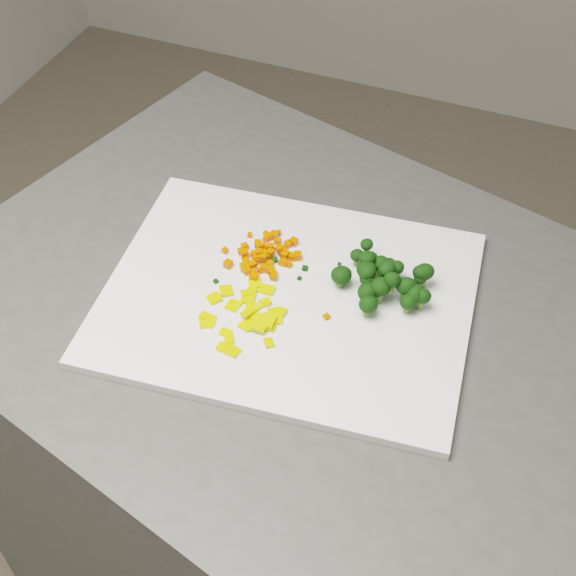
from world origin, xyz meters
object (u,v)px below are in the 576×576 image
at_px(carrot_pile, 262,249).
at_px(broccoli_pile, 378,275).
at_px(pepper_pile, 249,313).
at_px(counter_block, 310,505).
at_px(cutting_board, 288,297).

height_order(carrot_pile, broccoli_pile, broccoli_pile).
height_order(carrot_pile, pepper_pile, carrot_pile).
height_order(counter_block, broccoli_pile, broccoli_pile).
relative_size(counter_block, carrot_pile, 9.74).
relative_size(pepper_pile, broccoli_pile, 0.97).
bearing_deg(broccoli_pile, cutting_board, -155.57).
distance_m(carrot_pile, pepper_pile, 0.10).
xyz_separation_m(pepper_pile, broccoli_pile, (0.12, 0.09, 0.02)).
bearing_deg(broccoli_pile, counter_block, -139.01).
bearing_deg(pepper_pile, cutting_board, 61.01).
relative_size(cutting_board, pepper_pile, 3.88).
bearing_deg(counter_block, cutting_board, 172.97).
height_order(counter_block, pepper_pile, pepper_pile).
bearing_deg(pepper_pile, broccoli_pile, 37.26).
height_order(pepper_pile, broccoli_pile, broccoli_pile).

